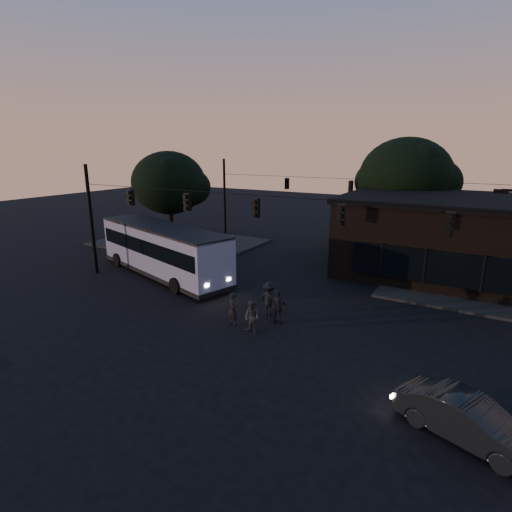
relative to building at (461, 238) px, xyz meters
The scene contains 14 objects.
ground 18.53m from the building, 119.40° to the right, with size 120.00×120.00×0.00m, color black.
sidewalk_far_right 4.45m from the building, 33.35° to the right, with size 14.00×10.00×0.15m, color black.
sidewalk_far_left 23.23m from the building, behind, with size 14.00×10.00×0.15m, color black.
building is the anchor object (origin of this frame).
tree_behind 8.57m from the building, 129.68° to the left, with size 7.60×7.60×9.43m.
tree_left 23.37m from the building, behind, with size 6.40×6.40×8.30m.
signal_rig_near 15.08m from the building, 126.93° to the right, with size 26.24×0.30×7.50m.
signal_rig_far 9.97m from the building, 155.90° to the left, with size 26.24×0.30×7.50m.
bus 20.19m from the building, 150.36° to the right, with size 12.55×6.20×3.45m.
car 17.73m from the building, 84.88° to the right, with size 1.46×4.18×1.38m, color black.
pedestrian_a 17.02m from the building, 121.94° to the right, with size 0.62×0.41×1.71m, color black.
pedestrian_b 16.63m from the building, 117.73° to the right, with size 0.79×0.61×1.62m, color #363431.
pedestrian_c 14.96m from the building, 118.64° to the right, with size 1.03×0.43×1.77m, color black.
pedestrian_d 14.81m from the building, 122.87° to the right, with size 1.19×0.68×1.84m, color black.
Camera 1 is at (10.22, -13.58, 8.51)m, focal length 28.00 mm.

